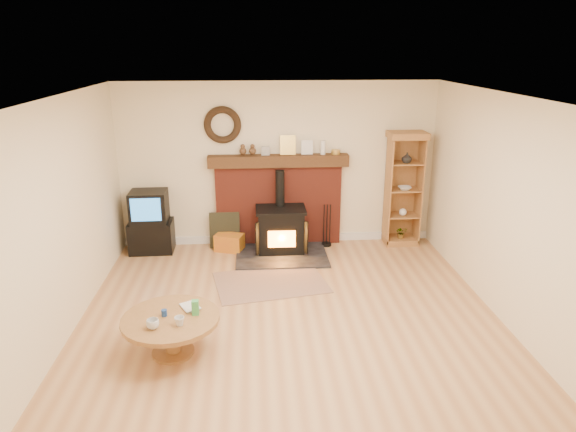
{
  "coord_description": "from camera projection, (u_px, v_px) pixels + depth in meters",
  "views": [
    {
      "loc": [
        -0.41,
        -5.22,
        3.12
      ],
      "look_at": [
        0.03,
        1.0,
        1.03
      ],
      "focal_mm": 32.0,
      "sensor_mm": 36.0,
      "label": 1
    }
  ],
  "objects": [
    {
      "name": "room_shell",
      "position": [
        289.0,
        182.0,
        5.5
      ],
      "size": [
        5.02,
        5.52,
        2.61
      ],
      "color": "beige",
      "rests_on": "ground"
    },
    {
      "name": "area_rug",
      "position": [
        271.0,
        282.0,
        7.06
      ],
      "size": [
        1.64,
        1.27,
        0.01
      ],
      "primitive_type": "cube",
      "rotation": [
        0.0,
        0.0,
        0.19
      ],
      "color": "brown",
      "rests_on": "ground"
    },
    {
      "name": "tv_unit",
      "position": [
        150.0,
        223.0,
        8.0
      ],
      "size": [
        0.68,
        0.49,
        0.98
      ],
      "color": "black",
      "rests_on": "ground"
    },
    {
      "name": "curio_cabinet",
      "position": [
        403.0,
        189.0,
        8.21
      ],
      "size": [
        0.59,
        0.43,
        1.84
      ],
      "color": "olive",
      "rests_on": "ground"
    },
    {
      "name": "fire_tools",
      "position": [
        327.0,
        238.0,
        8.33
      ],
      "size": [
        0.16,
        0.16,
        0.7
      ],
      "color": "black",
      "rests_on": "ground"
    },
    {
      "name": "leaning_painting",
      "position": [
        225.0,
        230.0,
        8.22
      ],
      "size": [
        0.48,
        0.13,
        0.58
      ],
      "primitive_type": "cube",
      "rotation": [
        -0.17,
        0.0,
        0.0
      ],
      "color": "black",
      "rests_on": "ground"
    },
    {
      "name": "ground",
      "position": [
        291.0,
        327.0,
        5.95
      ],
      "size": [
        5.5,
        5.5,
        0.0
      ],
      "primitive_type": "plane",
      "color": "#B07649",
      "rests_on": "ground"
    },
    {
      "name": "coffee_table",
      "position": [
        171.0,
        324.0,
        5.34
      ],
      "size": [
        1.02,
        1.02,
        0.59
      ],
      "color": "brown",
      "rests_on": "ground"
    },
    {
      "name": "wood_stove",
      "position": [
        281.0,
        231.0,
        7.99
      ],
      "size": [
        1.4,
        1.0,
        1.28
      ],
      "color": "black",
      "rests_on": "ground"
    },
    {
      "name": "chimney_breast",
      "position": [
        279.0,
        196.0,
        8.22
      ],
      "size": [
        2.2,
        0.22,
        1.78
      ],
      "color": "maroon",
      "rests_on": "ground"
    },
    {
      "name": "firelog_box",
      "position": [
        229.0,
        243.0,
        8.13
      ],
      "size": [
        0.49,
        0.4,
        0.27
      ],
      "primitive_type": "cube",
      "rotation": [
        0.0,
        0.0,
        -0.34
      ],
      "color": "gold",
      "rests_on": "ground"
    }
  ]
}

